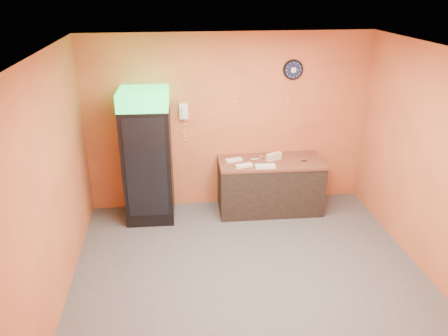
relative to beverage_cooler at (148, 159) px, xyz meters
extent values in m
plane|color=#47474C|center=(1.29, -1.60, -1.00)|extent=(4.50, 4.50, 0.00)
cube|color=#DC733E|center=(1.29, 0.40, 0.40)|extent=(4.50, 0.02, 2.80)
cube|color=#DC733E|center=(-0.96, -1.60, 0.40)|extent=(0.02, 4.00, 2.80)
cube|color=#DC733E|center=(3.54, -1.60, 0.40)|extent=(0.02, 4.00, 2.80)
cube|color=white|center=(1.29, -1.60, 1.80)|extent=(4.50, 4.00, 0.02)
cube|color=black|center=(0.00, 0.05, -0.10)|extent=(0.74, 0.74, 1.80)
cube|color=#1CEF54|center=(0.00, 0.05, 0.92)|extent=(0.74, 0.74, 0.26)
cube|color=black|center=(0.01, -0.32, -0.03)|extent=(0.60, 0.04, 1.54)
cube|color=black|center=(1.92, 0.03, -0.59)|extent=(1.67, 0.78, 0.82)
cylinder|color=black|center=(2.28, 0.37, 1.22)|extent=(0.31, 0.05, 0.31)
cylinder|color=#0F1433|center=(2.28, 0.34, 1.22)|extent=(0.26, 0.01, 0.26)
cube|color=white|center=(2.28, 0.34, 1.22)|extent=(0.08, 0.00, 0.08)
cube|color=white|center=(0.58, 0.35, 0.62)|extent=(0.13, 0.08, 0.24)
cube|color=white|center=(0.58, 0.30, 0.62)|extent=(0.05, 0.04, 0.20)
cube|color=brown|center=(1.92, 0.03, -0.16)|extent=(1.68, 0.81, 0.04)
cube|color=beige|center=(1.96, 0.06, -0.11)|extent=(0.27, 0.19, 0.05)
cube|color=beige|center=(1.96, 0.06, -0.06)|extent=(0.27, 0.19, 0.05)
cube|color=white|center=(1.45, -0.16, -0.12)|extent=(0.28, 0.17, 0.04)
cube|color=white|center=(1.77, -0.24, -0.12)|extent=(0.31, 0.15, 0.04)
cube|color=white|center=(1.33, 0.08, -0.12)|extent=(0.28, 0.16, 0.04)
cylinder|color=silver|center=(1.77, 0.10, -0.11)|extent=(0.06, 0.06, 0.06)
camera|label=1|loc=(0.38, -6.21, 2.47)|focal=35.00mm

